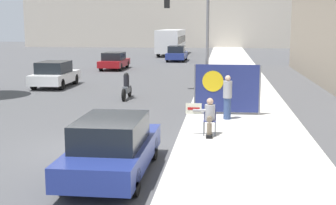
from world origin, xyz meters
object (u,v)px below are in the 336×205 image
at_px(pedestrian_behind, 248,90).
at_px(seated_protester, 209,115).
at_px(traffic_light_pole, 192,21).
at_px(city_bus_on_road, 171,40).
at_px(car_on_road_midblock, 114,61).
at_px(parked_car_curbside, 113,147).
at_px(protest_banner, 227,88).
at_px(car_on_road_distant, 177,54).
at_px(jogger_on_sidewalk, 227,97).
at_px(car_on_road_nearest, 55,74).
at_px(motorcycle_on_road, 127,88).

bearing_deg(pedestrian_behind, seated_protester, 106.03).
distance_m(seated_protester, traffic_light_pole, 11.33).
height_order(traffic_light_pole, city_bus_on_road, traffic_light_pole).
bearing_deg(car_on_road_midblock, seated_protester, -69.57).
bearing_deg(parked_car_curbside, protest_banner, 69.43).
height_order(pedestrian_behind, traffic_light_pole, traffic_light_pole).
xyz_separation_m(parked_car_curbside, city_bus_on_road, (-3.48, 45.14, 1.00)).
relative_size(pedestrian_behind, car_on_road_distant, 0.39).
bearing_deg(jogger_on_sidewalk, protest_banner, -85.60).
bearing_deg(seated_protester, pedestrian_behind, 56.79).
xyz_separation_m(protest_banner, city_bus_on_road, (-6.34, 37.53, 0.54)).
relative_size(protest_banner, city_bus_on_road, 0.25).
bearing_deg(pedestrian_behind, protest_banner, 74.45).
xyz_separation_m(seated_protester, car_on_road_nearest, (-9.55, 11.80, -0.04)).
height_order(parked_car_curbside, motorcycle_on_road, parked_car_curbside).
xyz_separation_m(protest_banner, traffic_light_pole, (-1.86, 7.20, 2.67)).
bearing_deg(car_on_road_distant, seated_protester, -82.53).
bearing_deg(seated_protester, parked_car_curbside, -134.07).
relative_size(city_bus_on_road, motorcycle_on_road, 5.21).
bearing_deg(car_on_road_nearest, jogger_on_sidewalk, -41.83).
height_order(traffic_light_pole, motorcycle_on_road, traffic_light_pole).
bearing_deg(car_on_road_midblock, pedestrian_behind, -61.53).
distance_m(protest_banner, car_on_road_distant, 28.68).
height_order(jogger_on_sidewalk, traffic_light_pole, traffic_light_pole).
distance_m(car_on_road_distant, motorcycle_on_road, 24.03).
bearing_deg(parked_car_curbside, jogger_on_sidewalk, 66.63).
xyz_separation_m(parked_car_curbside, car_on_road_midblock, (-6.21, 26.75, -0.03)).
distance_m(pedestrian_behind, protest_banner, 1.19).
bearing_deg(pedestrian_behind, jogger_on_sidewalk, 97.34).
height_order(parked_car_curbside, car_on_road_midblock, parked_car_curbside).
relative_size(jogger_on_sidewalk, protest_banner, 0.64).
relative_size(seated_protester, city_bus_on_road, 0.11).
bearing_deg(city_bus_on_road, protest_banner, -80.41).
bearing_deg(seated_protester, protest_banner, 66.43).
relative_size(car_on_road_nearest, car_on_road_midblock, 0.97).
bearing_deg(protest_banner, traffic_light_pole, 104.50).
relative_size(jogger_on_sidewalk, parked_car_curbside, 0.37).
bearing_deg(jogger_on_sidewalk, traffic_light_pole, -74.57).
height_order(seated_protester, pedestrian_behind, pedestrian_behind).
bearing_deg(seated_protester, car_on_road_distant, 83.07).
bearing_deg(seated_protester, jogger_on_sidewalk, 62.69).
relative_size(car_on_road_midblock, city_bus_on_road, 0.40).
height_order(pedestrian_behind, car_on_road_nearest, pedestrian_behind).
distance_m(jogger_on_sidewalk, protest_banner, 0.95).
xyz_separation_m(traffic_light_pole, car_on_road_distant, (-2.90, 21.07, -3.10)).
distance_m(car_on_road_midblock, car_on_road_distant, 10.10).
bearing_deg(seated_protester, car_on_road_midblock, 96.04).
bearing_deg(traffic_light_pole, pedestrian_behind, -66.78).
xyz_separation_m(car_on_road_midblock, city_bus_on_road, (2.72, 18.39, 1.03)).
distance_m(car_on_road_distant, city_bus_on_road, 9.43).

